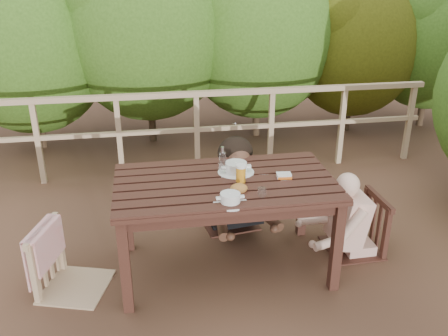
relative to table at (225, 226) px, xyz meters
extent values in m
plane|color=brown|center=(0.00, 0.00, -0.40)|extent=(60.00, 60.00, 0.00)
cube|color=#321912|center=(0.00, 0.00, 0.00)|extent=(1.73, 0.97, 0.80)
cube|color=tan|center=(-1.22, -0.08, 0.10)|extent=(0.63, 0.63, 1.01)
cube|color=#321912|center=(0.16, 0.74, 0.11)|extent=(0.58, 0.58, 1.02)
cube|color=#321912|center=(1.18, 0.09, 0.08)|extent=(0.49, 0.49, 0.96)
cube|color=tan|center=(0.00, 2.00, 0.11)|extent=(5.60, 0.10, 1.01)
cylinder|color=white|center=(-0.02, -0.36, 0.44)|extent=(0.25, 0.25, 0.08)
cylinder|color=silver|center=(0.12, 0.15, 0.45)|extent=(0.30, 0.30, 0.10)
ellipsoid|color=olive|center=(0.07, -0.21, 0.44)|extent=(0.13, 0.10, 0.08)
cylinder|color=orange|center=(0.12, -0.04, 0.48)|extent=(0.08, 0.08, 0.16)
cylinder|color=white|center=(0.00, 0.15, 0.52)|extent=(0.06, 0.06, 0.24)
cylinder|color=silver|center=(0.22, -0.30, 0.44)|extent=(0.07, 0.07, 0.08)
cube|color=white|center=(0.47, -0.02, 0.42)|extent=(0.12, 0.09, 0.05)
camera|label=1|loc=(-0.58, -3.42, 2.05)|focal=39.20mm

